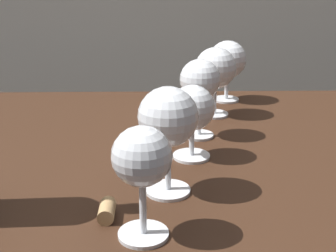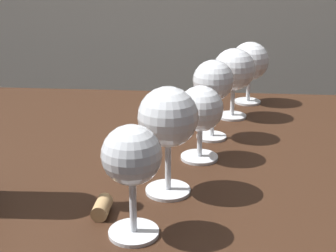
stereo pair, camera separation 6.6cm
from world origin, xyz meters
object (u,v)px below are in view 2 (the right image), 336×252
wine_glass_merlot (234,71)px  wine_glass_port (168,120)px  wine_glass_rose (250,62)px  wine_glass_empty (200,111)px  wine_glass_cabernet (213,83)px  wine_glass_white (132,159)px  cork (102,207)px

wine_glass_merlot → wine_glass_port: bearing=-106.8°
wine_glass_merlot → wine_glass_rose: (0.04, 0.11, -0.00)m
wine_glass_merlot → wine_glass_rose: wine_glass_merlot is taller
wine_glass_empty → wine_glass_cabernet: size_ratio=0.85×
wine_glass_white → wine_glass_empty: size_ratio=1.12×
cork → wine_glass_rose: bearing=66.9°
wine_glass_port → cork: (-0.08, -0.07, -0.10)m
wine_glass_cabernet → cork: 0.35m
wine_glass_port → wine_glass_empty: bearing=71.3°
wine_glass_white → wine_glass_rose: (0.18, 0.59, -0.00)m
wine_glass_cabernet → wine_glass_rose: bearing=70.5°
wine_glass_port → wine_glass_white: bearing=-105.7°
wine_glass_white → wine_glass_rose: bearing=72.7°
wine_glass_rose → cork: bearing=-113.1°
wine_glass_cabernet → cork: wine_glass_cabernet is taller
wine_glass_port → cork: 0.15m
wine_glass_rose → wine_glass_port: bearing=-107.7°
wine_glass_port → wine_glass_cabernet: wine_glass_port is taller
wine_glass_cabernet → cork: bearing=-115.9°
wine_glass_cabernet → wine_glass_merlot: 0.14m
wine_glass_white → wine_glass_rose: 0.61m
wine_glass_white → wine_glass_port: size_ratio=0.90×
wine_glass_port → wine_glass_empty: size_ratio=1.25×
wine_glass_cabernet → wine_glass_merlot: wine_glass_cabernet is taller
wine_glass_port → wine_glass_rose: bearing=72.3°
cork → wine_glass_cabernet: bearing=64.1°
wine_glass_empty → wine_glass_white: bearing=-107.3°
wine_glass_white → wine_glass_cabernet: size_ratio=0.95×
wine_glass_empty → wine_glass_port: bearing=-108.7°
wine_glass_white → wine_glass_merlot: bearing=73.5°
wine_glass_cabernet → wine_glass_merlot: bearing=71.2°
wine_glass_merlot → wine_glass_cabernet: bearing=-108.8°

